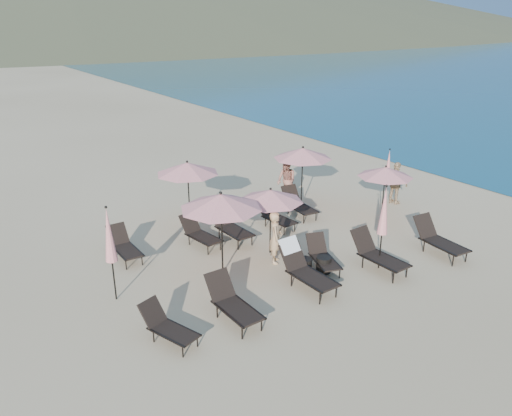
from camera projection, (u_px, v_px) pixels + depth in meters
ground at (351, 273)px, 14.43m from camera, size 800.00×800.00×0.00m
lounger_0 at (167, 326)px, 11.25m from camera, size 1.02×1.58×0.85m
lounger_1 at (232, 302)px, 12.05m from camera, size 0.72×1.77×1.01m
lounger_2 at (304, 267)px, 13.53m from camera, size 0.76×1.92×1.18m
lounger_3 at (322, 255)px, 14.55m from camera, size 1.02×1.62×0.87m
lounger_4 at (377, 254)px, 14.48m from camera, size 0.75×1.85×1.05m
lounger_5 at (439, 239)px, 15.45m from camera, size 0.85×1.88×1.05m
lounger_6 at (124, 245)px, 15.15m from camera, size 0.62×1.59×0.91m
lounger_7 at (199, 233)px, 16.02m from camera, size 0.85×1.66×0.91m
lounger_8 at (230, 226)px, 16.44m from camera, size 0.76×1.78×1.01m
lounger_9 at (275, 216)px, 17.43m from camera, size 0.74×1.62×0.90m
lounger_10 at (298, 204)px, 18.47m from camera, size 0.81×1.74×0.97m
umbrella_open_0 at (221, 201)px, 13.63m from camera, size 2.31×2.31×2.49m
umbrella_open_1 at (271, 196)px, 14.97m from camera, size 2.00×2.00×2.15m
umbrella_open_2 at (385, 172)px, 17.43m from camera, size 1.94×1.94×2.09m
umbrella_open_3 at (187, 168)px, 17.09m from camera, size 2.18×2.18×2.34m
umbrella_open_4 at (303, 153)px, 18.77m from camera, size 2.23×2.23×2.40m
umbrella_closed_0 at (384, 211)px, 14.05m from camera, size 0.30×0.30×2.59m
umbrella_closed_1 at (388, 167)px, 18.72m from camera, size 0.28×0.28×2.36m
umbrella_closed_2 at (109, 236)px, 12.42m from camera, size 0.31×0.31×2.62m
side_table_0 at (305, 266)px, 14.34m from camera, size 0.42×0.42×0.45m
side_table_1 at (324, 265)px, 14.38m from camera, size 0.43×0.43×0.48m
beachgoer_a at (276, 237)px, 14.78m from camera, size 0.66×0.70×1.61m
beachgoer_b at (286, 181)px, 19.63m from camera, size 0.71×0.89×1.76m
beachgoer_c at (396, 183)px, 19.49m from camera, size 0.56×1.04×1.69m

